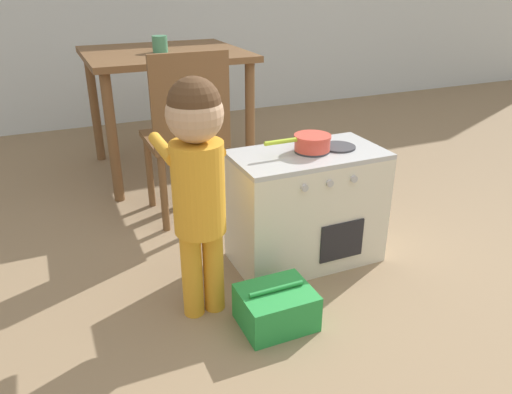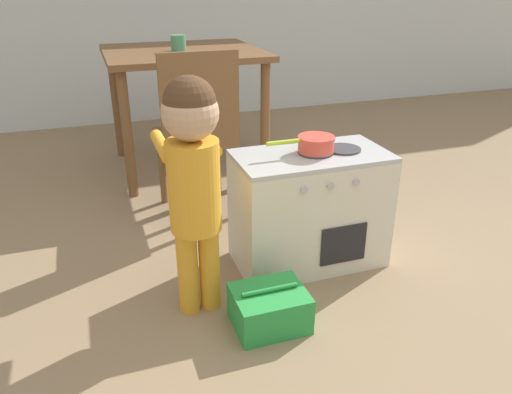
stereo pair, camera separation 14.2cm
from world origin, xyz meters
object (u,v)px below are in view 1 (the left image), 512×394
at_px(play_kitchen, 306,207).
at_px(dining_table, 165,70).
at_px(child_figure, 197,168).
at_px(dining_chair_near, 186,134).
at_px(cup_on_table, 160,44).
at_px(toy_pot, 311,141).
at_px(toy_basket, 276,307).

height_order(play_kitchen, dining_table, dining_table).
bearing_deg(dining_table, child_figure, -100.39).
relative_size(child_figure, dining_table, 0.96).
bearing_deg(dining_chair_near, cup_on_table, 84.86).
xyz_separation_m(play_kitchen, dining_chair_near, (-0.34, 0.59, 0.20)).
xyz_separation_m(dining_chair_near, cup_on_table, (0.06, 0.67, 0.33)).
height_order(toy_pot, dining_table, dining_table).
relative_size(toy_pot, toy_basket, 1.12).
relative_size(play_kitchen, child_figure, 0.72).
relative_size(play_kitchen, toy_basket, 2.43).
bearing_deg(toy_pot, cup_on_table, 103.12).
bearing_deg(cup_on_table, toy_basket, -91.09).
distance_m(play_kitchen, toy_pot, 0.29).
height_order(child_figure, toy_basket, child_figure).
relative_size(toy_pot, dining_table, 0.31).
xyz_separation_m(child_figure, toy_basket, (0.21, -0.18, -0.50)).
distance_m(toy_pot, child_figure, 0.57).
bearing_deg(play_kitchen, dining_table, 100.85).
xyz_separation_m(play_kitchen, toy_pot, (0.01, 0.00, 0.29)).
height_order(dining_table, cup_on_table, cup_on_table).
height_order(toy_pot, dining_chair_near, dining_chair_near).
bearing_deg(child_figure, cup_on_table, 80.44).
height_order(play_kitchen, child_figure, child_figure).
relative_size(dining_chair_near, cup_on_table, 9.30).
bearing_deg(child_figure, play_kitchen, 18.75).
bearing_deg(toy_pot, dining_table, 101.33).
xyz_separation_m(toy_pot, child_figure, (-0.54, -0.18, 0.03)).
bearing_deg(toy_pot, toy_basket, -131.86).
relative_size(toy_basket, dining_table, 0.28).
distance_m(play_kitchen, cup_on_table, 1.40).
xyz_separation_m(play_kitchen, cup_on_table, (-0.28, 1.26, 0.54)).
distance_m(toy_basket, dining_table, 1.77).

